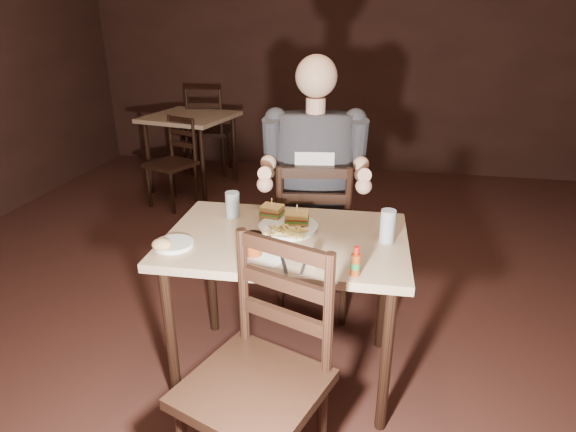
% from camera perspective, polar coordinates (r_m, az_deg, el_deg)
% --- Properties ---
extents(room_shell, '(7.00, 7.00, 7.00)m').
position_cam_1_polar(room_shell, '(2.17, 1.39, 14.63)').
color(room_shell, black).
rests_on(room_shell, ground).
extents(main_table, '(1.12, 0.76, 0.77)m').
position_cam_1_polar(main_table, '(2.24, -0.25, -4.53)').
color(main_table, tan).
rests_on(main_table, ground).
extents(bg_table, '(0.94, 0.94, 0.77)m').
position_cam_1_polar(bg_table, '(5.10, -11.50, 10.66)').
color(bg_table, tan).
rests_on(bg_table, ground).
extents(chair_far, '(0.51, 0.55, 0.98)m').
position_cam_1_polar(chair_far, '(2.87, 2.96, -2.41)').
color(chair_far, black).
rests_on(chair_far, ground).
extents(chair_near, '(0.60, 0.62, 0.98)m').
position_cam_1_polar(chair_near, '(1.80, -4.16, -19.64)').
color(chair_near, black).
rests_on(chair_near, ground).
extents(bg_chair_far, '(0.51, 0.54, 0.98)m').
position_cam_1_polar(bg_chair_far, '(5.64, -9.26, 9.96)').
color(bg_chair_far, black).
rests_on(bg_chair_far, ground).
extents(bg_chair_near, '(0.51, 0.53, 0.83)m').
position_cam_1_polar(bg_chair_near, '(4.68, -13.74, 6.03)').
color(bg_chair_near, black).
rests_on(bg_chair_near, ground).
extents(diner, '(0.64, 0.54, 1.02)m').
position_cam_1_polar(diner, '(2.64, 3.18, 7.48)').
color(diner, '#303136').
rests_on(diner, chair_far).
extents(dinner_plate, '(0.28, 0.28, 0.02)m').
position_cam_1_polar(dinner_plate, '(2.27, 0.04, -1.41)').
color(dinner_plate, white).
rests_on(dinner_plate, main_table).
extents(sandwich_left, '(0.11, 0.10, 0.09)m').
position_cam_1_polar(sandwich_left, '(2.35, -1.92, 0.92)').
color(sandwich_left, tan).
rests_on(sandwich_left, dinner_plate).
extents(sandwich_right, '(0.12, 0.10, 0.10)m').
position_cam_1_polar(sandwich_right, '(2.27, 1.08, 0.16)').
color(sandwich_right, tan).
rests_on(sandwich_right, dinner_plate).
extents(fries_pile, '(0.23, 0.17, 0.04)m').
position_cam_1_polar(fries_pile, '(2.18, -0.46, -1.71)').
color(fries_pile, '#F1D573').
rests_on(fries_pile, dinner_plate).
extents(ketchup_dollop, '(0.04, 0.04, 0.01)m').
position_cam_1_polar(ketchup_dollop, '(2.25, 1.72, -1.23)').
color(ketchup_dollop, maroon).
rests_on(ketchup_dollop, dinner_plate).
extents(glass_left, '(0.07, 0.07, 0.13)m').
position_cam_1_polar(glass_left, '(2.41, -6.58, 1.35)').
color(glass_left, silver).
rests_on(glass_left, main_table).
extents(glass_right, '(0.07, 0.07, 0.15)m').
position_cam_1_polar(glass_right, '(2.16, 11.71, -1.21)').
color(glass_right, silver).
rests_on(glass_right, main_table).
extents(hot_sauce, '(0.04, 0.04, 0.12)m').
position_cam_1_polar(hot_sauce, '(1.87, 8.02, -5.32)').
color(hot_sauce, maroon).
rests_on(hot_sauce, main_table).
extents(salt_shaker, '(0.04, 0.04, 0.06)m').
position_cam_1_polar(salt_shaker, '(1.96, 2.99, -4.80)').
color(salt_shaker, white).
rests_on(salt_shaker, main_table).
extents(syrup_dispenser, '(0.08, 0.08, 0.10)m').
position_cam_1_polar(syrup_dispenser, '(2.02, -4.13, -3.35)').
color(syrup_dispenser, maroon).
rests_on(syrup_dispenser, main_table).
extents(napkin, '(0.20, 0.19, 0.00)m').
position_cam_1_polar(napkin, '(2.02, -2.78, -4.79)').
color(napkin, white).
rests_on(napkin, main_table).
extents(knife, '(0.09, 0.21, 0.01)m').
position_cam_1_polar(knife, '(1.97, -0.64, -5.33)').
color(knife, silver).
rests_on(knife, napkin).
extents(fork, '(0.01, 0.16, 0.01)m').
position_cam_1_polar(fork, '(1.94, 1.91, -5.93)').
color(fork, silver).
rests_on(fork, napkin).
extents(side_plate, '(0.18, 0.18, 0.01)m').
position_cam_1_polar(side_plate, '(2.16, -13.39, -3.35)').
color(side_plate, white).
rests_on(side_plate, main_table).
extents(bread_roll, '(0.09, 0.07, 0.05)m').
position_cam_1_polar(bread_roll, '(2.10, -14.73, -3.29)').
color(bread_roll, tan).
rests_on(bread_roll, side_plate).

